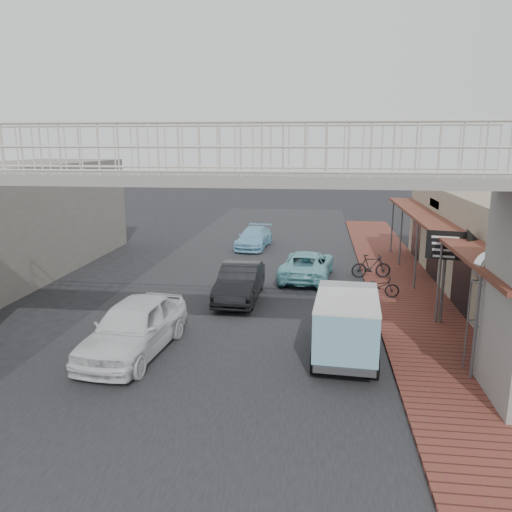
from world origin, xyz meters
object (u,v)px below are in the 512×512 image
(white_hatchback, at_px, (134,327))
(motorcycle_far, at_px, (371,266))
(arrow_sign, at_px, (473,248))
(dark_sedan, at_px, (240,282))
(street_clock, at_px, (490,274))
(angkot_van, at_px, (347,317))
(angkot_far, at_px, (254,238))
(motorcycle_near, at_px, (378,286))
(angkot_curb, at_px, (307,265))

(white_hatchback, xyz_separation_m, motorcycle_far, (7.52, 8.86, -0.17))
(white_hatchback, xyz_separation_m, arrow_sign, (10.03, 3.30, 1.88))
(dark_sedan, distance_m, arrow_sign, 8.33)
(street_clock, bearing_deg, angkot_van, 150.88)
(angkot_far, bearing_deg, motorcycle_near, -51.39)
(angkot_curb, bearing_deg, angkot_far, -57.70)
(dark_sedan, relative_size, angkot_far, 1.04)
(arrow_sign, bearing_deg, motorcycle_near, 144.62)
(angkot_curb, height_order, angkot_far, angkot_curb)
(angkot_far, xyz_separation_m, angkot_van, (4.51, -14.61, 0.59))
(angkot_van, bearing_deg, white_hatchback, -171.64)
(angkot_curb, xyz_separation_m, motorcycle_far, (2.80, 0.13, -0.01))
(angkot_van, xyz_separation_m, street_clock, (3.42, -0.71, 1.57))
(dark_sedan, relative_size, arrow_sign, 1.31)
(dark_sedan, height_order, arrow_sign, arrow_sign)
(angkot_van, height_order, street_clock, street_clock)
(angkot_curb, bearing_deg, dark_sedan, 58.71)
(street_clock, relative_size, arrow_sign, 1.00)
(white_hatchback, height_order, motorcycle_near, white_hatchback)
(angkot_curb, height_order, motorcycle_far, angkot_curb)
(angkot_curb, distance_m, motorcycle_near, 3.87)
(angkot_curb, xyz_separation_m, arrow_sign, (5.31, -5.44, 2.04))
(white_hatchback, distance_m, angkot_curb, 9.93)
(angkot_curb, relative_size, motorcycle_far, 2.61)
(angkot_far, relative_size, motorcycle_far, 2.32)
(motorcycle_near, xyz_separation_m, arrow_sign, (2.51, -2.77, 2.15))
(street_clock, bearing_deg, white_hatchback, 161.27)
(angkot_curb, xyz_separation_m, street_clock, (4.72, -8.97, 2.11))
(street_clock, bearing_deg, angkot_far, 100.04)
(motorcycle_far, bearing_deg, arrow_sign, -163.64)
(white_hatchback, relative_size, dark_sedan, 1.12)
(angkot_far, height_order, street_clock, street_clock)
(motorcycle_near, bearing_deg, street_clock, -158.77)
(angkot_far, bearing_deg, angkot_curb, -58.21)
(white_hatchback, relative_size, angkot_far, 1.16)
(white_hatchback, height_order, angkot_van, angkot_van)
(angkot_curb, bearing_deg, angkot_van, 104.37)
(angkot_van, relative_size, motorcycle_far, 2.24)
(angkot_van, distance_m, street_clock, 3.83)
(white_hatchback, bearing_deg, angkot_curb, 66.80)
(white_hatchback, distance_m, motorcycle_far, 11.62)
(motorcycle_far, bearing_deg, street_clock, -176.01)
(dark_sedan, bearing_deg, angkot_far, 95.14)
(dark_sedan, xyz_separation_m, street_clock, (7.22, -5.62, 2.06))
(angkot_far, bearing_deg, white_hatchback, -90.72)
(angkot_far, relative_size, motorcycle_near, 2.52)
(angkot_van, bearing_deg, angkot_far, 110.91)
(street_clock, bearing_deg, motorcycle_near, 89.63)
(white_hatchback, distance_m, angkot_far, 15.17)
(dark_sedan, distance_m, street_clock, 9.38)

